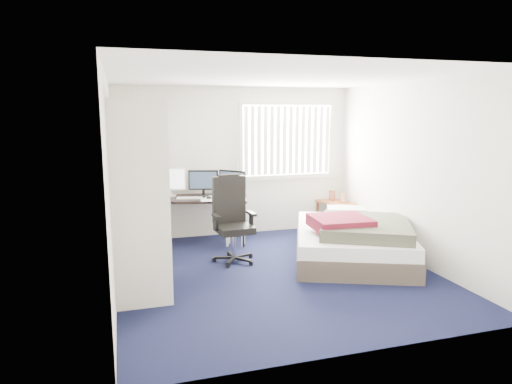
{
  "coord_description": "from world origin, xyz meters",
  "views": [
    {
      "loc": [
        -1.89,
        -5.37,
        2.08
      ],
      "look_at": [
        -0.15,
        0.4,
        1.02
      ],
      "focal_mm": 32.0,
      "sensor_mm": 36.0,
      "label": 1
    }
  ],
  "objects_px": {
    "office_chair": "(232,228)",
    "bed": "(353,239)",
    "desk": "(200,195)",
    "nightstand": "(336,205)"
  },
  "relations": [
    {
      "from": "office_chair",
      "to": "bed",
      "type": "relative_size",
      "value": 0.48
    },
    {
      "from": "desk",
      "to": "nightstand",
      "type": "relative_size",
      "value": 1.97
    },
    {
      "from": "desk",
      "to": "bed",
      "type": "xyz_separation_m",
      "value": [
        1.93,
        -1.49,
        -0.48
      ]
    },
    {
      "from": "office_chair",
      "to": "nightstand",
      "type": "height_order",
      "value": "office_chair"
    },
    {
      "from": "nightstand",
      "to": "bed",
      "type": "height_order",
      "value": "nightstand"
    },
    {
      "from": "office_chair",
      "to": "desk",
      "type": "bearing_deg",
      "value": 104.48
    },
    {
      "from": "nightstand",
      "to": "bed",
      "type": "distance_m",
      "value": 1.63
    },
    {
      "from": "bed",
      "to": "nightstand",
      "type": "bearing_deg",
      "value": 71.86
    },
    {
      "from": "office_chair",
      "to": "nightstand",
      "type": "distance_m",
      "value": 2.42
    },
    {
      "from": "desk",
      "to": "office_chair",
      "type": "xyz_separation_m",
      "value": [
        0.27,
        -1.05,
        -0.3
      ]
    }
  ]
}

